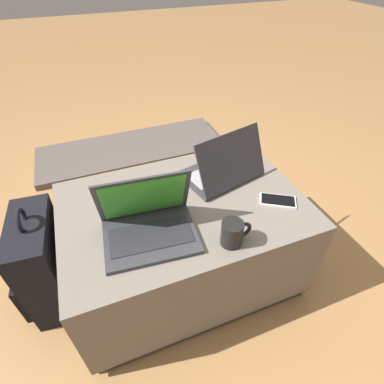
% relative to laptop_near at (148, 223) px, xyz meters
% --- Properties ---
extents(ground_plane, '(14.00, 14.00, 0.00)m').
position_rel_laptop_near_xyz_m(ground_plane, '(0.17, 0.10, -0.52)').
color(ground_plane, '#9E7042').
extents(ottoman, '(0.97, 0.65, 0.47)m').
position_rel_laptop_near_xyz_m(ottoman, '(0.17, 0.10, -0.28)').
color(ottoman, '#3D3832').
rests_on(ottoman, ground_plane).
extents(laptop_near, '(0.35, 0.27, 0.24)m').
position_rel_laptop_near_xyz_m(laptop_near, '(0.00, 0.00, 0.00)').
color(laptop_near, '#333338').
rests_on(laptop_near, ottoman).
extents(laptop_far, '(0.37, 0.30, 0.22)m').
position_rel_laptop_near_xyz_m(laptop_far, '(0.39, 0.20, -0.00)').
color(laptop_far, '#333338').
rests_on(laptop_far, ottoman).
extents(cell_phone, '(0.16, 0.13, 0.01)m').
position_rel_laptop_near_xyz_m(cell_phone, '(0.53, -0.03, -0.05)').
color(cell_phone, white).
rests_on(cell_phone, ottoman).
extents(backpack, '(0.21, 0.35, 0.54)m').
position_rel_laptop_near_xyz_m(backpack, '(-0.43, 0.20, -0.29)').
color(backpack, black).
rests_on(backpack, ground_plane).
extents(coffee_mug, '(0.11, 0.08, 0.09)m').
position_rel_laptop_near_xyz_m(coffee_mug, '(0.26, -0.15, -0.00)').
color(coffee_mug, black).
rests_on(coffee_mug, ottoman).
extents(fireplace_hearth, '(1.40, 0.50, 0.04)m').
position_rel_laptop_near_xyz_m(fireplace_hearth, '(0.17, 1.29, -0.49)').
color(fireplace_hearth, '#564C47').
rests_on(fireplace_hearth, ground_plane).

